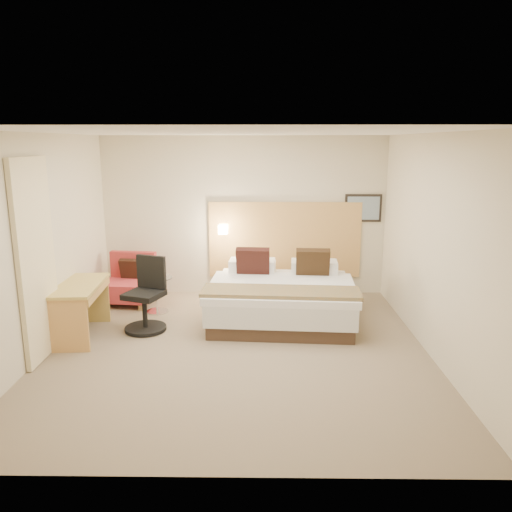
{
  "coord_description": "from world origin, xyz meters",
  "views": [
    {
      "loc": [
        0.32,
        -5.95,
        2.58
      ],
      "look_at": [
        0.23,
        0.65,
        1.08
      ],
      "focal_mm": 35.0,
      "sensor_mm": 36.0,
      "label": 1
    }
  ],
  "objects_px": {
    "desk": "(82,295)",
    "desk_chair": "(146,301)",
    "side_table": "(157,293)",
    "bed": "(282,296)",
    "lounge_chair": "(130,284)"
  },
  "relations": [
    {
      "from": "lounge_chair",
      "to": "desk",
      "type": "relative_size",
      "value": 0.7
    },
    {
      "from": "lounge_chair",
      "to": "desk_chair",
      "type": "xyz_separation_m",
      "value": [
        0.55,
        -1.19,
        0.1
      ]
    },
    {
      "from": "desk",
      "to": "desk_chair",
      "type": "distance_m",
      "value": 0.86
    },
    {
      "from": "side_table",
      "to": "desk_chair",
      "type": "xyz_separation_m",
      "value": [
        0.02,
        -0.73,
        0.11
      ]
    },
    {
      "from": "side_table",
      "to": "desk",
      "type": "xyz_separation_m",
      "value": [
        -0.79,
        -0.99,
        0.27
      ]
    },
    {
      "from": "lounge_chair",
      "to": "desk_chair",
      "type": "relative_size",
      "value": 0.82
    },
    {
      "from": "side_table",
      "to": "desk",
      "type": "relative_size",
      "value": 0.46
    },
    {
      "from": "bed",
      "to": "desk_chair",
      "type": "distance_m",
      "value": 1.99
    },
    {
      "from": "bed",
      "to": "desk",
      "type": "xyz_separation_m",
      "value": [
        -2.72,
        -0.77,
        0.25
      ]
    },
    {
      "from": "lounge_chair",
      "to": "side_table",
      "type": "xyz_separation_m",
      "value": [
        0.54,
        -0.46,
        -0.01
      ]
    },
    {
      "from": "desk",
      "to": "desk_chair",
      "type": "height_order",
      "value": "desk_chair"
    },
    {
      "from": "desk_chair",
      "to": "side_table",
      "type": "bearing_deg",
      "value": 91.3
    },
    {
      "from": "desk",
      "to": "desk_chair",
      "type": "xyz_separation_m",
      "value": [
        0.81,
        0.26,
        -0.16
      ]
    },
    {
      "from": "lounge_chair",
      "to": "desk",
      "type": "xyz_separation_m",
      "value": [
        -0.25,
        -1.45,
        0.25
      ]
    },
    {
      "from": "desk",
      "to": "bed",
      "type": "bearing_deg",
      "value": 15.79
    }
  ]
}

